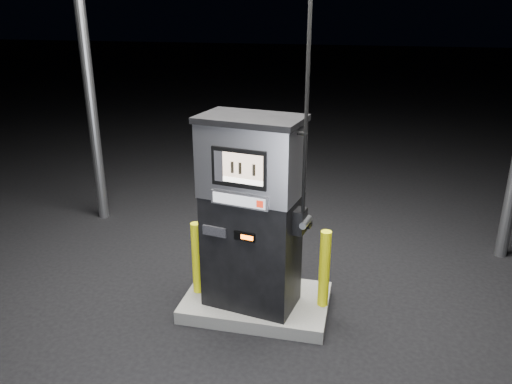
# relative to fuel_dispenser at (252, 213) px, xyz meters

# --- Properties ---
(ground) EXTENTS (80.00, 80.00, 0.00)m
(ground) POSITION_rel_fuel_dispenser_xyz_m (0.03, 0.10, -1.22)
(ground) COLOR black
(ground) RESTS_ON ground
(pump_island) EXTENTS (1.60, 1.00, 0.15)m
(pump_island) POSITION_rel_fuel_dispenser_xyz_m (0.03, 0.10, -1.14)
(pump_island) COLOR #62625E
(pump_island) RESTS_ON ground
(fuel_dispenser) EXTENTS (1.19, 0.78, 4.32)m
(fuel_dispenser) POSITION_rel_fuel_dispenser_xyz_m (0.00, 0.00, 0.00)
(fuel_dispenser) COLOR black
(fuel_dispenser) RESTS_ON pump_island
(bollard_left) EXTENTS (0.13, 0.13, 0.85)m
(bollard_left) POSITION_rel_fuel_dispenser_xyz_m (-0.65, 0.07, -0.64)
(bollard_left) COLOR #F6F40D
(bollard_left) RESTS_ON pump_island
(bollard_right) EXTENTS (0.14, 0.14, 0.88)m
(bollard_right) POSITION_rel_fuel_dispenser_xyz_m (0.77, 0.11, -0.63)
(bollard_right) COLOR #F6F40D
(bollard_right) RESTS_ON pump_island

